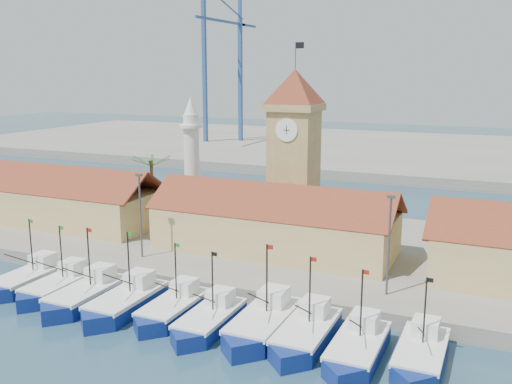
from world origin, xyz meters
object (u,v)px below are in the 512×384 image
at_px(boat_5, 208,322).
at_px(clock_tower, 294,150).
at_px(boat_0, 27,280).
at_px(minaret, 192,159).

xyz_separation_m(boat_5, clock_tower, (-1.39, 23.89, 11.25)).
bearing_deg(boat_0, minaret, 79.72).
bearing_deg(boat_5, boat_0, 177.02).
bearing_deg(clock_tower, boat_5, -86.67).
height_order(boat_0, boat_5, boat_0).
relative_size(boat_0, minaret, 0.58).
relative_size(boat_0, clock_tower, 0.42).
relative_size(boat_5, minaret, 0.56).
relative_size(boat_5, clock_tower, 0.40).
bearing_deg(minaret, boat_0, -100.28).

